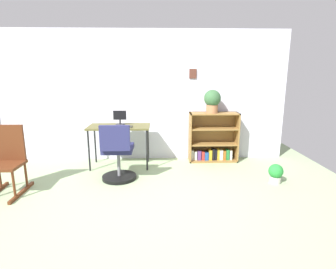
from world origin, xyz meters
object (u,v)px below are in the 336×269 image
potted_plant_on_shelf (212,100)px  rocking_chair (7,160)px  keyboard (120,127)px  potted_plant_floor (276,173)px  bookshelf_low (213,140)px  desk (119,129)px  office_chair (118,156)px  monitor (120,118)px

potted_plant_on_shelf → rocking_chair: bearing=-157.6°
rocking_chair → potted_plant_on_shelf: potted_plant_on_shelf is taller
keyboard → potted_plant_floor: size_ratio=1.42×
keyboard → potted_plant_floor: keyboard is taller
rocking_chair → potted_plant_floor: 3.75m
keyboard → bookshelf_low: bearing=13.9°
keyboard → potted_plant_on_shelf: size_ratio=1.00×
keyboard → rocking_chair: bearing=-147.6°
bookshelf_low → rocking_chair: bearing=-157.0°
desk → potted_plant_on_shelf: size_ratio=2.52×
office_chair → desk: bearing=95.4°
potted_plant_floor → office_chair: bearing=175.7°
potted_plant_on_shelf → monitor: bearing=-175.7°
rocking_chair → potted_plant_on_shelf: size_ratio=2.23×
keyboard → potted_plant_floor: (2.35, -0.70, -0.57)m
monitor → office_chair: 0.88m
desk → potted_plant_floor: size_ratio=3.57×
desk → bookshelf_low: bearing=9.6°
monitor → office_chair: monitor is taller
keyboard → potted_plant_on_shelf: bearing=12.4°
monitor → keyboard: 0.25m
desk → potted_plant_floor: desk is taller
bookshelf_low → potted_plant_on_shelf: (-0.04, -0.06, 0.73)m
monitor → desk: bearing=-92.0°
keyboard → bookshelf_low: size_ratio=0.46×
desk → office_chair: (0.06, -0.65, -0.27)m
office_chair → potted_plant_on_shelf: size_ratio=2.16×
office_chair → potted_plant_floor: 2.34m
keyboard → potted_plant_on_shelf: potted_plant_on_shelf is taller
potted_plant_on_shelf → keyboard: bearing=-167.6°
keyboard → bookshelf_low: bookshelf_low is taller
bookshelf_low → office_chair: bearing=-149.8°
monitor → potted_plant_on_shelf: bearing=4.3°
office_chair → keyboard: bearing=93.3°
desk → office_chair: bearing=-84.6°
desk → monitor: (0.00, 0.10, 0.18)m
monitor → bookshelf_low: monitor is taller
desk → potted_plant_on_shelf: potted_plant_on_shelf is taller
bookshelf_low → potted_plant_on_shelf: 0.74m
monitor → bookshelf_low: (1.66, 0.18, -0.44)m
keyboard → office_chair: office_chair is taller
rocking_chair → potted_plant_on_shelf: (2.97, 1.22, 0.66)m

